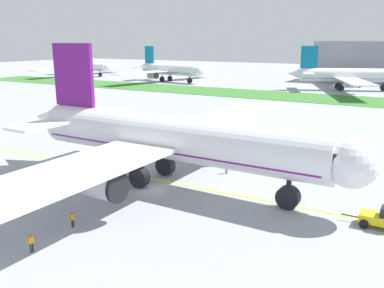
# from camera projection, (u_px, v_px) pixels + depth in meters

# --- Properties ---
(ground_plane) EXTENTS (600.00, 600.00, 0.00)m
(ground_plane) POSITION_uv_depth(u_px,v_px,m) (150.00, 189.00, 52.16)
(ground_plane) COLOR #9399A0
(ground_plane) RESTS_ON ground
(apron_taxi_line) EXTENTS (280.00, 0.36, 0.01)m
(apron_taxi_line) POSITION_uv_depth(u_px,v_px,m) (165.00, 182.00, 55.01)
(apron_taxi_line) COLOR yellow
(apron_taxi_line) RESTS_ON ground
(grass_median_strip) EXTENTS (320.00, 24.00, 0.10)m
(grass_median_strip) POSITION_uv_depth(u_px,v_px,m) (326.00, 99.00, 133.58)
(grass_median_strip) COLOR #38722D
(grass_median_strip) RESTS_ON ground
(airliner_foreground) EXTENTS (49.75, 77.78, 17.79)m
(airliner_foreground) POSITION_uv_depth(u_px,v_px,m) (168.00, 139.00, 52.71)
(airliner_foreground) COLOR white
(airliner_foreground) RESTS_ON ground
(pushback_tug) EXTENTS (5.84, 2.40, 2.21)m
(pushback_tug) POSITION_uv_depth(u_px,v_px,m) (383.00, 218.00, 41.16)
(pushback_tug) COLOR yellow
(pushback_tug) RESTS_ON ground
(ground_crew_wingwalker_port) EXTENTS (0.32, 0.59, 1.70)m
(ground_crew_wingwalker_port) POSITION_uv_depth(u_px,v_px,m) (31.00, 241.00, 36.40)
(ground_crew_wingwalker_port) COLOR black
(ground_crew_wingwalker_port) RESTS_ON ground
(ground_crew_marshaller_front) EXTENTS (0.54, 0.32, 1.58)m
(ground_crew_marshaller_front) POSITION_uv_depth(u_px,v_px,m) (227.00, 167.00, 58.10)
(ground_crew_marshaller_front) COLOR black
(ground_crew_marshaller_front) RESTS_ON ground
(ground_crew_wingwalker_starboard) EXTENTS (0.25, 0.57, 1.62)m
(ground_crew_wingwalker_starboard) POSITION_uv_depth(u_px,v_px,m) (72.00, 218.00, 41.28)
(ground_crew_wingwalker_starboard) COLOR black
(ground_crew_wingwalker_starboard) RESTS_ON ground
(service_truck_fuel_bowser) EXTENTS (5.13, 4.29, 3.01)m
(service_truck_fuel_bowser) POSITION_uv_depth(u_px,v_px,m) (87.00, 113.00, 97.69)
(service_truck_fuel_bowser) COLOR #B21E19
(service_truck_fuel_bowser) RESTS_ON ground
(parked_airliner_far_left) EXTENTS (39.42, 62.12, 13.48)m
(parked_airliner_far_left) POSITION_uv_depth(u_px,v_px,m) (82.00, 67.00, 224.00)
(parked_airliner_far_left) COLOR white
(parked_airliner_far_left) RESTS_ON ground
(parked_airliner_far_centre) EXTENTS (39.66, 61.62, 15.75)m
(parked_airliner_far_centre) POSITION_uv_depth(u_px,v_px,m) (169.00, 70.00, 189.05)
(parked_airliner_far_centre) COLOR white
(parked_airliner_far_centre) RESTS_ON ground
(parked_airliner_far_right) EXTENTS (41.19, 65.10, 16.32)m
(parked_airliner_far_right) POSITION_uv_depth(u_px,v_px,m) (346.00, 76.00, 155.27)
(parked_airliner_far_right) COLOR white
(parked_airliner_far_right) RESTS_ON ground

